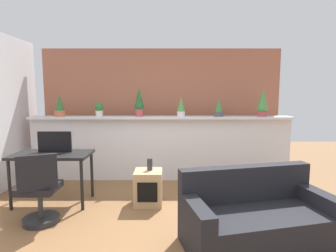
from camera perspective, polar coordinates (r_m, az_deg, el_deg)
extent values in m
plane|color=brown|center=(3.45, -2.22, -21.16)|extent=(12.00, 12.00, 0.00)
cube|color=silver|center=(5.15, -1.34, -4.81)|extent=(4.77, 0.16, 1.15)
cube|color=silver|center=(5.02, -1.37, 1.78)|extent=(4.77, 0.33, 0.04)
cube|color=#AD664C|center=(5.66, -1.20, 3.13)|extent=(4.77, 0.10, 2.50)
cylinder|color=#C66B42|center=(5.38, -21.39, 2.43)|extent=(0.19, 0.19, 0.11)
cone|color=#2D7033|center=(5.37, -21.49, 4.54)|extent=(0.15, 0.15, 0.29)
cylinder|color=silver|center=(5.19, -13.96, 2.55)|extent=(0.13, 0.13, 0.11)
sphere|color=#2D7033|center=(5.18, -14.00, 3.82)|extent=(0.16, 0.16, 0.16)
cylinder|color=#B7474C|center=(5.03, -5.84, 2.74)|extent=(0.14, 0.14, 0.13)
sphere|color=#235B2D|center=(5.02, -5.85, 4.10)|extent=(0.17, 0.17, 0.17)
cone|color=#235B2D|center=(5.02, -5.88, 6.27)|extent=(0.15, 0.15, 0.31)
cylinder|color=silver|center=(5.02, 2.85, 2.54)|extent=(0.14, 0.14, 0.09)
cone|color=#4C9347|center=(5.01, 2.86, 4.60)|extent=(0.14, 0.14, 0.27)
cylinder|color=#4C4C51|center=(5.09, 10.61, 2.47)|extent=(0.17, 0.17, 0.09)
cone|color=#3D843D|center=(5.08, 10.66, 4.36)|extent=(0.13, 0.13, 0.25)
cylinder|color=#B7474C|center=(5.32, 19.09, 2.40)|extent=(0.18, 0.18, 0.09)
sphere|color=#4C9347|center=(5.31, 19.13, 3.51)|extent=(0.19, 0.19, 0.19)
cone|color=#4C9347|center=(5.31, 19.22, 5.69)|extent=(0.17, 0.17, 0.33)
cylinder|color=black|center=(4.45, -29.93, -10.60)|extent=(0.04, 0.04, 0.71)
cylinder|color=black|center=(4.05, -17.34, -11.65)|extent=(0.04, 0.04, 0.71)
cylinder|color=black|center=(4.87, -26.97, -8.96)|extent=(0.04, 0.04, 0.71)
cylinder|color=black|center=(4.51, -15.41, -9.68)|extent=(0.04, 0.04, 0.71)
cube|color=black|center=(4.35, -22.84, -5.48)|extent=(1.10, 0.60, 0.04)
cube|color=black|center=(4.39, -22.34, -3.04)|extent=(0.49, 0.04, 0.31)
cylinder|color=#262628|center=(3.99, -24.71, -17.24)|extent=(0.44, 0.44, 0.07)
cylinder|color=#333333|center=(3.91, -24.87, -14.48)|extent=(0.06, 0.06, 0.34)
cube|color=black|center=(3.84, -25.03, -11.55)|extent=(0.44, 0.44, 0.08)
cube|color=black|center=(3.59, -25.40, -8.69)|extent=(0.43, 0.23, 0.42)
cube|color=tan|center=(4.12, -3.98, -12.60)|extent=(0.40, 0.40, 0.50)
cube|color=black|center=(3.94, -4.18, -13.52)|extent=(0.28, 0.04, 0.28)
cylinder|color=#2D2D33|center=(4.05, -3.68, -7.95)|extent=(0.08, 0.08, 0.17)
cube|color=black|center=(3.22, 18.42, -19.66)|extent=(1.69, 1.09, 0.40)
cube|color=black|center=(3.31, 15.95, -11.36)|extent=(1.56, 0.51, 0.40)
cube|color=black|center=(2.83, 5.87, -16.96)|extent=(0.33, 0.78, 0.16)
cube|color=black|center=(3.51, 28.68, -12.97)|extent=(0.33, 0.78, 0.16)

